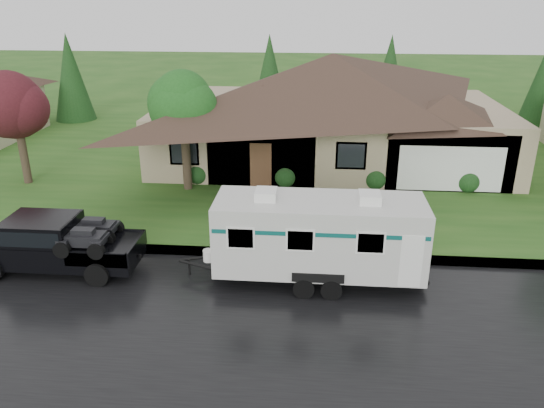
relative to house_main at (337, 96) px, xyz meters
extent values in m
plane|color=#235019|center=(-2.29, -13.84, -3.59)|extent=(140.00, 140.00, 0.00)
cube|color=black|center=(-2.29, -15.84, -3.59)|extent=(140.00, 8.00, 0.01)
cube|color=gray|center=(-2.29, -11.59, -3.52)|extent=(140.00, 0.50, 0.15)
cube|color=#235019|center=(-2.29, 1.16, -3.52)|extent=(140.00, 26.00, 0.15)
cube|color=tan|center=(-0.29, 0.16, -1.94)|extent=(18.00, 10.00, 3.00)
pyramid|color=#32231B|center=(-0.29, 0.16, 2.16)|extent=(19.44, 10.80, 2.60)
cube|color=tan|center=(5.11, -2.84, -2.09)|extent=(5.76, 4.00, 2.70)
cylinder|color=#382B1E|center=(-6.90, -5.40, -2.21)|extent=(0.40, 0.40, 2.47)
sphere|color=#236420|center=(-6.90, -5.40, 0.50)|extent=(3.41, 3.41, 3.41)
cylinder|color=#382B1E|center=(-14.77, -5.25, -2.31)|extent=(0.38, 0.38, 2.27)
sphere|color=#4E181F|center=(-14.77, -5.25, 0.18)|extent=(3.13, 3.13, 3.13)
sphere|color=#143814|center=(-6.59, -4.54, -2.94)|extent=(1.00, 1.00, 1.00)
sphere|color=#143814|center=(-2.39, -4.54, -2.94)|extent=(1.00, 1.00, 1.00)
sphere|color=#143814|center=(1.81, -4.54, -2.94)|extent=(1.00, 1.00, 1.00)
sphere|color=#143814|center=(6.01, -4.54, -2.94)|extent=(1.00, 1.00, 1.00)
cube|color=black|center=(-9.51, -13.16, -2.87)|extent=(5.55, 1.85, 0.80)
cube|color=black|center=(-9.88, -13.16, -2.16)|extent=(2.22, 1.74, 0.83)
cube|color=black|center=(-9.88, -13.16, -2.11)|extent=(2.03, 1.78, 0.51)
cube|color=black|center=(-7.75, -13.16, -2.69)|extent=(2.03, 1.76, 0.06)
cylinder|color=black|center=(-11.26, -12.26, -3.20)|extent=(0.78, 0.30, 0.78)
cylinder|color=black|center=(-7.75, -14.07, -3.20)|extent=(0.78, 0.30, 0.78)
cylinder|color=black|center=(-7.75, -12.26, -3.20)|extent=(0.78, 0.30, 0.78)
cube|color=beige|center=(-0.81, -13.16, -1.95)|extent=(6.47, 2.22, 2.27)
cube|color=black|center=(-0.81, -13.16, -3.22)|extent=(6.84, 1.11, 0.13)
cube|color=#0B4E49|center=(-0.81, -13.16, -1.45)|extent=(6.34, 2.24, 0.13)
cube|color=white|center=(-2.47, -13.16, -0.67)|extent=(0.65, 0.74, 0.30)
cube|color=white|center=(0.67, -13.16, -0.67)|extent=(0.65, 0.74, 0.30)
cylinder|color=black|center=(-1.22, -14.26, -3.27)|extent=(0.65, 0.22, 0.65)
cylinder|color=black|center=(-1.22, -12.07, -3.27)|extent=(0.65, 0.22, 0.65)
cylinder|color=black|center=(-0.39, -14.26, -3.27)|extent=(0.65, 0.22, 0.65)
cylinder|color=black|center=(-0.39, -12.07, -3.27)|extent=(0.65, 0.22, 0.65)
camera|label=1|loc=(-0.98, -28.25, 5.09)|focal=35.00mm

